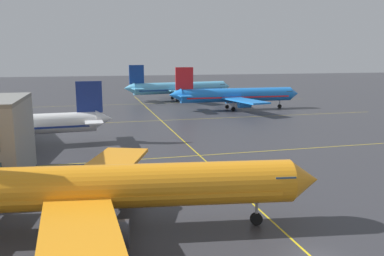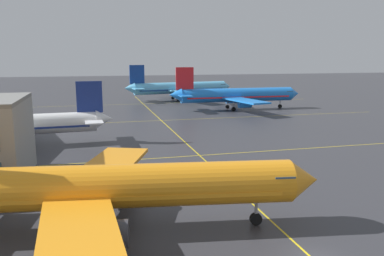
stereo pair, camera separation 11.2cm
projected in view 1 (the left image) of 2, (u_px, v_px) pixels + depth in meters
airliner_front_gate at (104, 187)px, 34.12m from camera, size 39.22×33.49×12.21m
airliner_second_row at (8, 126)px, 66.30m from camera, size 36.21×31.24×11.26m
airliner_third_row at (235, 95)px, 114.04m from camera, size 40.54×35.07×12.64m
airliner_far_left_stand at (179, 88)px, 139.37m from camera, size 41.04×35.07×12.77m
taxiway_markings at (176, 134)px, 78.47m from camera, size 120.70×155.89×0.01m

